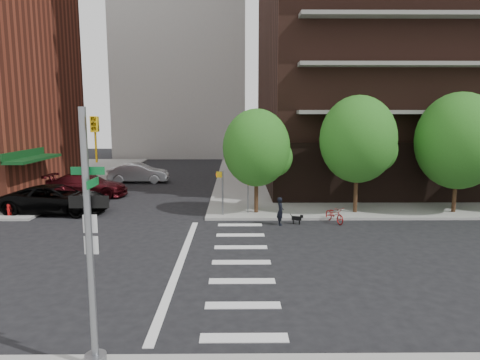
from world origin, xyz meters
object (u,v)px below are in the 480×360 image
traffic_signal (92,262)px  parked_car_silver (139,173)px  scooter (335,215)px  dog_walker (280,211)px  parked_car_maroon (87,185)px  parked_car_black (57,199)px  fire_hydrant (9,209)px

traffic_signal → parked_car_silver: (-5.41, 28.46, -1.84)m
scooter → dog_walker: bearing=169.6°
traffic_signal → parked_car_maroon: bearing=109.4°
parked_car_black → parked_car_maroon: size_ratio=1.07×
traffic_signal → scooter: (8.76, 13.99, -2.24)m
traffic_signal → parked_car_black: bearing=115.1°
parked_car_silver → dog_walker: parked_car_silver is taller
parked_car_silver → dog_walker: (11.08, -14.97, -0.09)m
scooter → dog_walker: (-3.09, -0.50, 0.31)m
parked_car_black → parked_car_silver: (2.32, 11.97, -0.01)m
parked_car_black → scooter: (16.49, -2.50, -0.41)m
traffic_signal → dog_walker: traffic_signal is taller
scooter → parked_car_silver: bearing=114.8°
traffic_signal → dog_walker: 14.76m
traffic_signal → parked_car_black: 18.31m
traffic_signal → parked_car_black: size_ratio=0.96×
parked_car_black → parked_car_maroon: 5.40m
traffic_signal → scooter: bearing=57.9°
fire_hydrant → scooter: scooter is taller
parked_car_maroon → scooter: size_ratio=3.35×
parked_car_maroon → dog_walker: size_ratio=3.79×
traffic_signal → dog_walker: size_ratio=3.88×
parked_car_black → parked_car_silver: 12.19m
parked_car_silver → scooter: (14.17, -14.47, -0.40)m
parked_car_silver → dog_walker: 18.62m
parked_car_black → dog_walker: size_ratio=4.05×
parked_car_black → fire_hydrant: bearing=121.2°
parked_car_black → parked_car_silver: size_ratio=1.20×
parked_car_silver → parked_car_maroon: bearing=159.0°
dog_walker → parked_car_silver: bearing=31.7°
parked_car_silver → dog_walker: bearing=-145.0°
parked_car_maroon → parked_car_silver: 6.96m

